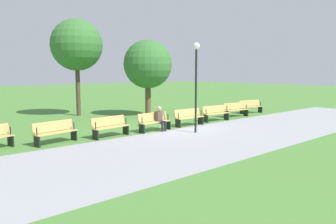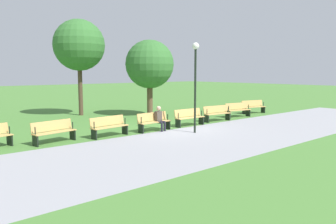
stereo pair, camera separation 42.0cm
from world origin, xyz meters
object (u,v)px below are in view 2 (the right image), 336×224
Objects in this scene: tree_0 at (79,45)px; bench_4 at (154,121)px; bench_0 at (253,107)px; person_seated at (160,118)px; tree_1 at (150,65)px; bench_2 at (217,113)px; bench_3 at (189,117)px; bench_5 at (109,126)px; lamp_post at (195,71)px; bench_6 at (54,131)px; bench_1 at (238,110)px.

bench_4 is at bearing 90.23° from tree_0.
person_seated is (9.19, 1.09, 0.16)m from bench_0.
tree_1 is (-3.37, 3.07, -1.22)m from tree_0.
person_seated reaches higher than bench_2.
bench_3 is (2.38, 0.16, 0.00)m from bench_2.
bench_4 is 6.41m from tree_1.
tree_1 is at bearing -127.46° from bench_4.
bench_5 is 8.93m from tree_0.
lamp_post is at bearing 30.85° from bench_0.
bench_0 is at bearing 178.05° from bench_5.
tree_0 is at bearing -132.60° from bench_6.
tree_1 is (-0.96, -4.68, 2.84)m from bench_3.
lamp_post reaches higher than bench_6.
bench_1 is 0.38× the size of tree_1.
bench_0 is 2.38m from bench_1.
lamp_post is (3.57, 1.78, 2.42)m from bench_2.
tree_0 reaches higher than bench_0.
bench_5 is at bearing 0.01° from bench_3.
lamp_post is (-1.22, 9.37, -1.65)m from tree_0.
bench_1 and bench_2 have the same top height.
bench_0 is 1.54× the size of person_seated.
bench_0 is at bearing -164.55° from bench_2.
bench_3 and bench_5 have the same top height.
bench_3 is at bearing -178.31° from person_seated.
bench_3 and bench_4 have the same top height.
lamp_post is at bearing 124.44° from bench_4.
bench_1 is 1.02× the size of bench_4.
bench_3 is 0.29× the size of tree_0.
bench_6 is (14.20, 0.48, 0.00)m from bench_0.
bench_6 is at bearing 9.68° from bench_1.
tree_0 is 4.72m from tree_1.
lamp_post is (-3.57, 1.78, 2.42)m from bench_5.
bench_2 is at bearing 107.47° from tree_1.
bench_3 is 2.13m from person_seated.
bench_2 is at bearing 122.26° from tree_0.
lamp_post reaches higher than bench_5.
tree_1 reaches higher than bench_4.
bench_0 is 8.99m from lamp_post.
bench_4 is 4.76m from bench_6.
bench_0 is 4.76m from bench_2.
tree_1 is at bearing -17.75° from bench_0.
tree_1 reaches higher than bench_3.
bench_6 is at bearing 3.88° from bench_2.
bench_2 is 9.51m from bench_6.
bench_1 is 1.01× the size of bench_2.
bench_5 is at bearing 17.40° from bench_0.
bench_2 is at bearing 179.99° from bench_4.
lamp_post reaches higher than bench_2.
bench_3 is at bearing 107.30° from tree_0.
bench_4 is 0.98× the size of bench_6.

